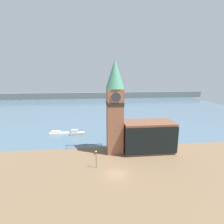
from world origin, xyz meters
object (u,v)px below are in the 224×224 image
at_px(clock_tower, 115,105).
at_px(mooring_bollard_near, 95,153).
at_px(boat_near, 77,133).
at_px(lamp_post, 96,156).
at_px(pier_building, 148,136).
at_px(boat_far, 59,133).

bearing_deg(clock_tower, mooring_bollard_near, -169.17).
bearing_deg(boat_near, clock_tower, -53.05).
bearing_deg(mooring_bollard_near, lamp_post, -88.50).
bearing_deg(pier_building, mooring_bollard_near, -177.37).
xyz_separation_m(boat_near, boat_far, (-6.21, 1.37, -0.25)).
bearing_deg(boat_far, lamp_post, -59.59).
height_order(boat_near, lamp_post, lamp_post).
xyz_separation_m(clock_tower, pier_building, (8.76, -0.35, -8.48)).
height_order(boat_near, mooring_bollard_near, boat_near).
xyz_separation_m(clock_tower, lamp_post, (-4.98, -7.58, -9.70)).
xyz_separation_m(clock_tower, boat_far, (-17.22, 15.45, -12.01)).
distance_m(pier_building, mooring_bollard_near, 14.37).
xyz_separation_m(boat_far, mooring_bollard_near, (12.06, -16.43, 0.01)).
relative_size(mooring_bollard_near, lamp_post, 0.22).
bearing_deg(clock_tower, boat_far, 138.10).
relative_size(pier_building, boat_far, 2.04).
distance_m(clock_tower, boat_near, 21.39).
bearing_deg(clock_tower, boat_near, 128.03).
bearing_deg(mooring_bollard_near, boat_near, 111.24).
bearing_deg(boat_far, clock_tower, -39.47).
xyz_separation_m(boat_far, lamp_post, (12.23, -23.02, 2.31)).
distance_m(clock_tower, mooring_bollard_near, 13.09).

